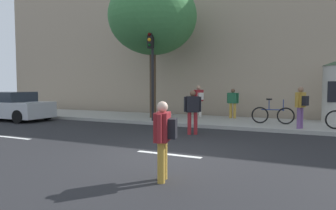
% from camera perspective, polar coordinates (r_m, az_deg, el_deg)
% --- Properties ---
extents(ground_plane, '(80.00, 80.00, 0.00)m').
position_cam_1_polar(ground_plane, '(7.72, 0.08, -9.54)').
color(ground_plane, '#232326').
extents(sidewalk_curb, '(36.00, 4.00, 0.15)m').
position_cam_1_polar(sidewalk_curb, '(14.27, 12.17, -3.27)').
color(sidewalk_curb, '#9E9B93').
rests_on(sidewalk_curb, ground_plane).
extents(lane_markings, '(25.80, 0.16, 0.01)m').
position_cam_1_polar(lane_markings, '(7.72, 0.08, -9.51)').
color(lane_markings, silver).
rests_on(lane_markings, ground_plane).
extents(building_backdrop, '(36.00, 5.00, 8.94)m').
position_cam_1_polar(building_backdrop, '(19.27, 15.79, 11.53)').
color(building_backdrop, tan).
rests_on(building_backdrop, ground_plane).
extents(traffic_light, '(0.24, 0.45, 4.11)m').
position_cam_1_polar(traffic_light, '(13.75, -3.22, 8.45)').
color(traffic_light, black).
rests_on(traffic_light, sidewalk_curb).
extents(poster_column, '(1.03, 1.03, 2.72)m').
position_cam_1_polar(poster_column, '(14.90, 29.43, 2.24)').
color(poster_column, '#B2ADA3').
rests_on(poster_column, sidewalk_curb).
extents(street_tree, '(4.51, 4.51, 7.08)m').
position_cam_1_polar(street_tree, '(15.70, -3.00, 16.59)').
color(street_tree, '#4C3826').
rests_on(street_tree, sidewalk_curb).
extents(pedestrian_with_bag, '(0.57, 0.43, 1.63)m').
position_cam_1_polar(pedestrian_with_bag, '(10.79, 4.77, -0.68)').
color(pedestrian_with_bag, maroon).
rests_on(pedestrian_with_bag, ground_plane).
extents(pedestrian_in_red_top, '(0.47, 0.63, 1.48)m').
position_cam_1_polar(pedestrian_in_red_top, '(5.44, -0.84, -5.61)').
color(pedestrian_in_red_top, '#B78C33').
rests_on(pedestrian_in_red_top, ground_plane).
extents(pedestrian_with_backpack, '(0.49, 0.51, 1.61)m').
position_cam_1_polar(pedestrian_with_backpack, '(12.32, 24.33, 0.20)').
color(pedestrian_with_backpack, '#724C84').
rests_on(pedestrian_with_backpack, sidewalk_curb).
extents(pedestrian_in_dark_shirt, '(0.52, 0.53, 1.68)m').
position_cam_1_polar(pedestrian_in_dark_shirt, '(15.38, 5.96, 1.30)').
color(pedestrian_in_dark_shirt, silver).
rests_on(pedestrian_in_dark_shirt, sidewalk_curb).
extents(pedestrian_near_pole, '(0.60, 0.39, 1.51)m').
position_cam_1_polar(pedestrian_near_pole, '(15.33, 12.44, 0.81)').
color(pedestrian_near_pole, '#B78C33').
rests_on(pedestrian_near_pole, sidewalk_curb).
extents(bicycle_leaning, '(1.77, 0.23, 1.09)m').
position_cam_1_polar(bicycle_leaning, '(13.51, 19.58, -1.80)').
color(bicycle_leaning, black).
rests_on(bicycle_leaning, sidewalk_curb).
extents(parked_car_red, '(4.49, 2.05, 1.48)m').
position_cam_1_polar(parked_car_red, '(17.55, -28.14, -0.24)').
color(parked_car_red, silver).
rests_on(parked_car_red, ground_plane).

